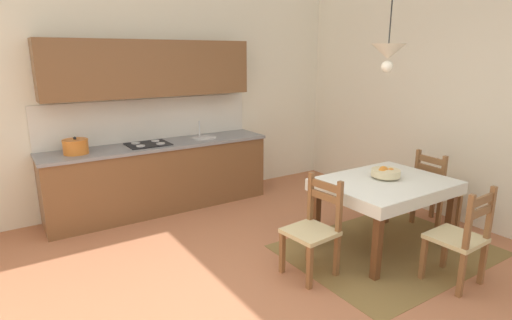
# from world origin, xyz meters

# --- Properties ---
(ground_plane) EXTENTS (6.37, 6.14, 0.10)m
(ground_plane) POSITION_xyz_m (0.00, 0.00, -0.05)
(ground_plane) COLOR #B7704C
(wall_back) EXTENTS (6.37, 0.12, 4.06)m
(wall_back) POSITION_xyz_m (0.00, 2.83, 2.03)
(wall_back) COLOR silver
(wall_back) RESTS_ON ground_plane
(wall_right) EXTENTS (0.12, 6.14, 4.06)m
(wall_right) POSITION_xyz_m (2.94, 0.00, 2.03)
(wall_right) COLOR silver
(wall_right) RESTS_ON ground_plane
(area_rug) EXTENTS (2.10, 1.60, 0.01)m
(area_rug) POSITION_xyz_m (1.50, -0.02, 0.00)
(area_rug) COLOR olive
(area_rug) RESTS_ON ground_plane
(kitchen_cabinetry) EXTENTS (2.92, 0.63, 2.20)m
(kitchen_cabinetry) POSITION_xyz_m (-0.07, 2.50, 0.86)
(kitchen_cabinetry) COLOR brown
(kitchen_cabinetry) RESTS_ON ground_plane
(dining_table) EXTENTS (1.33, 1.02, 0.75)m
(dining_table) POSITION_xyz_m (1.50, 0.08, 0.63)
(dining_table) COLOR brown
(dining_table) RESTS_ON ground_plane
(dining_chair_window_side) EXTENTS (0.45, 0.45, 0.93)m
(dining_chair_window_side) POSITION_xyz_m (2.47, 0.11, 0.44)
(dining_chair_window_side) COLOR #D1BC89
(dining_chair_window_side) RESTS_ON ground_plane
(dining_chair_camera_side) EXTENTS (0.44, 0.44, 0.93)m
(dining_chair_camera_side) POSITION_xyz_m (1.49, -0.79, 0.44)
(dining_chair_camera_side) COLOR #D1BC89
(dining_chair_camera_side) RESTS_ON ground_plane
(dining_chair_tv_side) EXTENTS (0.46, 0.46, 0.93)m
(dining_chair_tv_side) POSITION_xyz_m (0.52, 0.07, 0.44)
(dining_chair_tv_side) COLOR #D1BC89
(dining_chair_tv_side) RESTS_ON ground_plane
(fruit_bowl) EXTENTS (0.30, 0.30, 0.12)m
(fruit_bowl) POSITION_xyz_m (1.56, 0.13, 0.81)
(fruit_bowl) COLOR beige
(fruit_bowl) RESTS_ON dining_table
(pendant_lamp) EXTENTS (0.32, 0.32, 0.80)m
(pendant_lamp) POSITION_xyz_m (1.36, 0.05, 2.04)
(pendant_lamp) COLOR black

